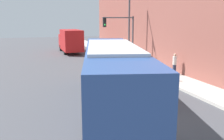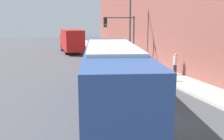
{
  "view_description": "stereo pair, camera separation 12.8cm",
  "coord_description": "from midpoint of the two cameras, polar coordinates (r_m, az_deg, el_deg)",
  "views": [
    {
      "loc": [
        -4.85,
        -9.57,
        4.6
      ],
      "look_at": [
        0.08,
        5.18,
        1.46
      ],
      "focal_mm": 40.0,
      "sensor_mm": 36.0,
      "label": 1
    },
    {
      "loc": [
        -4.73,
        -9.61,
        4.6
      ],
      "look_at": [
        0.08,
        5.18,
        1.46
      ],
      "focal_mm": 40.0,
      "sensor_mm": 36.0,
      "label": 2
    }
  ],
  "objects": [
    {
      "name": "street_lamp",
      "position": [
        26.63,
        3.44,
        11.36
      ],
      "size": [
        3.07,
        0.28,
        7.34
      ],
      "color": "#47474C",
      "rests_on": "sidewalk"
    },
    {
      "name": "parking_meter",
      "position": [
        21.43,
        9.75,
        1.58
      ],
      "size": [
        0.14,
        0.14,
        1.21
      ],
      "color": "#47474C",
      "rests_on": "sidewalk"
    },
    {
      "name": "pedestrian_near_corner",
      "position": [
        20.94,
        14.42,
        1.35
      ],
      "size": [
        0.34,
        0.34,
        1.75
      ],
      "color": "#23283D",
      "rests_on": "sidewalk"
    },
    {
      "name": "fire_hydrant",
      "position": [
        18.89,
        14.04,
        -1.29
      ],
      "size": [
        0.22,
        0.3,
        0.76
      ],
      "color": "red",
      "rests_on": "sidewalk"
    },
    {
      "name": "ground_plane",
      "position": [
        11.67,
        7.99,
        -11.93
      ],
      "size": [
        120.0,
        120.0,
        0.0
      ],
      "primitive_type": "plane",
      "color": "#47474C"
    },
    {
      "name": "delivery_truck",
      "position": [
        35.83,
        -9.14,
        6.71
      ],
      "size": [
        2.44,
        7.72,
        3.25
      ],
      "color": "#B21919",
      "rests_on": "ground_plane"
    },
    {
      "name": "traffic_light_pole",
      "position": [
        25.17,
        2.63,
        8.87
      ],
      "size": [
        3.28,
        0.35,
        4.78
      ],
      "color": "#47474C",
      "rests_on": "sidewalk"
    },
    {
      "name": "city_bus",
      "position": [
        12.68,
        0.19,
        -0.64
      ],
      "size": [
        5.49,
        12.71,
        3.38
      ],
      "rotation": [
        0.0,
        0.0,
        -0.25
      ],
      "color": "#2D4C8C",
      "rests_on": "ground_plane"
    },
    {
      "name": "building_facade",
      "position": [
        30.28,
        11.31,
        10.14
      ],
      "size": [
        6.0,
        31.69,
        8.09
      ],
      "color": "brown",
      "rests_on": "ground_plane"
    },
    {
      "name": "sidewalk",
      "position": [
        31.73,
        1.53,
        3.23
      ],
      "size": [
        2.46,
        70.0,
        0.18
      ],
      "color": "#B7B2A8",
      "rests_on": "ground_plane"
    }
  ]
}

